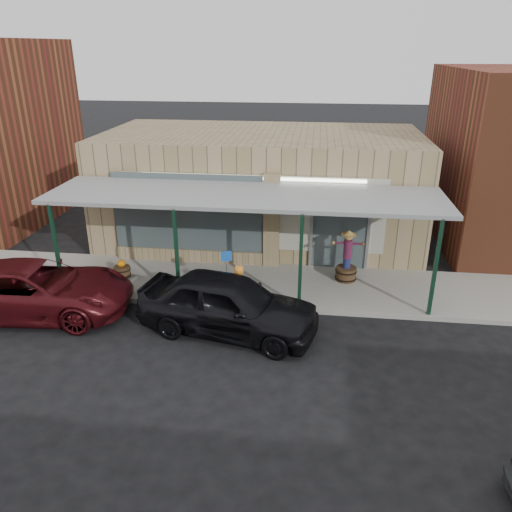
# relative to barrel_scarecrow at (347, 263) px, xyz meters

# --- Properties ---
(ground) EXTENTS (120.00, 120.00, 0.00)m
(ground) POSITION_rel_barrel_scarecrow_xyz_m (-3.24, -4.15, -0.73)
(ground) COLOR black
(ground) RESTS_ON ground
(sidewalk) EXTENTS (40.00, 3.20, 0.15)m
(sidewalk) POSITION_rel_barrel_scarecrow_xyz_m (-3.24, -0.55, -0.66)
(sidewalk) COLOR gray
(sidewalk) RESTS_ON ground
(storefront) EXTENTS (12.00, 6.25, 4.20)m
(storefront) POSITION_rel_barrel_scarecrow_xyz_m (-3.24, 4.01, 1.36)
(storefront) COLOR #9B815F
(storefront) RESTS_ON ground
(awning) EXTENTS (12.00, 3.00, 3.04)m
(awning) POSITION_rel_barrel_scarecrow_xyz_m (-3.24, -0.59, 2.28)
(awning) COLOR slate
(awning) RESTS_ON ground
(block_buildings_near) EXTENTS (61.00, 8.00, 8.00)m
(block_buildings_near) POSITION_rel_barrel_scarecrow_xyz_m (-1.23, 5.05, 3.03)
(block_buildings_near) COLOR brown
(block_buildings_near) RESTS_ON ground
(barrel_scarecrow) EXTENTS (1.03, 0.82, 1.73)m
(barrel_scarecrow) POSITION_rel_barrel_scarecrow_xyz_m (0.00, 0.00, 0.00)
(barrel_scarecrow) COLOR #4C341E
(barrel_scarecrow) RESTS_ON sidewalk
(barrel_pumpkin) EXTENTS (0.63, 0.63, 0.63)m
(barrel_pumpkin) POSITION_rel_barrel_scarecrow_xyz_m (-7.35, -0.64, -0.36)
(barrel_pumpkin) COLOR #4C341E
(barrel_pumpkin) RESTS_ON sidewalk
(handicap_sign) EXTENTS (0.30, 0.14, 1.54)m
(handicap_sign) POSITION_rel_barrel_scarecrow_xyz_m (-3.62, -1.75, 0.41)
(handicap_sign) COLOR gray
(handicap_sign) RESTS_ON sidewalk
(parked_sedan) EXTENTS (5.18, 2.91, 1.67)m
(parked_sedan) POSITION_rel_barrel_scarecrow_xyz_m (-3.29, -3.36, 0.10)
(parked_sedan) COLOR black
(parked_sedan) RESTS_ON ground
(car_maroon) EXTENTS (5.68, 2.97, 1.53)m
(car_maroon) POSITION_rel_barrel_scarecrow_xyz_m (-8.99, -3.02, 0.03)
(car_maroon) COLOR #4B0F14
(car_maroon) RESTS_ON ground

